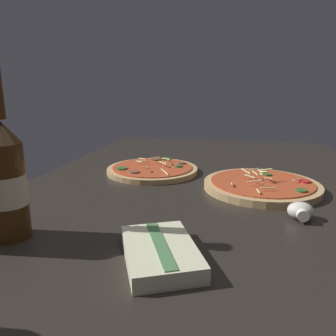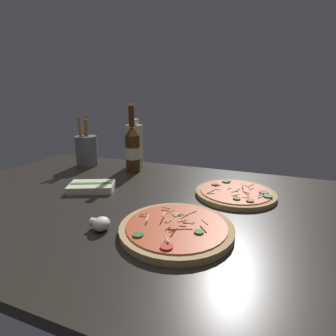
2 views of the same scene
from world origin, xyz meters
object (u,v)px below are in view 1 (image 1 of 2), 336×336
beer_bottle (5,178)px  dish_towel (160,252)px  pizza_near (262,185)px  pizza_far (152,169)px  mushroom_left (301,211)px

beer_bottle → dish_towel: beer_bottle is taller
pizza_near → pizza_far: bearing=71.3°
pizza_far → beer_bottle: 47.41cm
pizza_far → beer_bottle: beer_bottle is taller
beer_bottle → mushroom_left: bearing=-70.3°
pizza_near → mushroom_left: bearing=-161.9°
pizza_far → mushroom_left: (-27.66, -35.38, 0.82)cm
pizza_far → mushroom_left: bearing=-128.0°
mushroom_left → dish_towel: (-19.44, 22.31, -0.44)cm
pizza_near → beer_bottle: (-34.77, 42.09, 9.14)cm
pizza_near → mushroom_left: pizza_near is taller
mushroom_left → beer_bottle: bearing=109.7°
beer_bottle → mushroom_left: 51.52cm
beer_bottle → mushroom_left: (17.14, -47.85, -8.45)cm
dish_towel → pizza_far: bearing=15.5°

